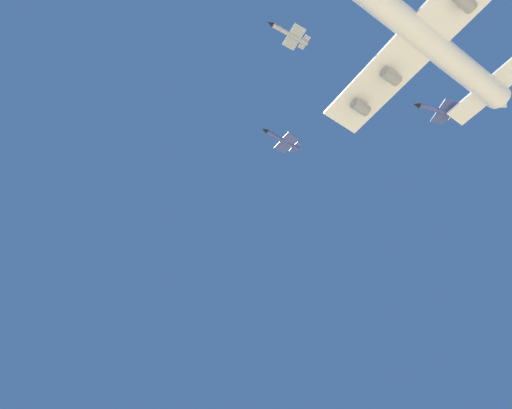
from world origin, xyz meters
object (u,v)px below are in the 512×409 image
Objects in this scene: chase_jet_left_wing at (439,110)px; chase_jet_right_wing at (290,34)px; carrier_jet at (420,34)px; chase_jet_lead at (282,140)px.

chase_jet_right_wing reaches higher than chase_jet_left_wing.
carrier_jet is 52.92m from chase_jet_lead.
chase_jet_right_wing is (17.47, 20.66, 20.53)m from chase_jet_lead.
carrier_jet is at bearing 92.99° from chase_jet_lead.
chase_jet_lead is at bearing -36.20° from chase_jet_left_wing.
carrier_jet is 5.09× the size of chase_jet_right_wing.
chase_jet_lead is 48.58m from chase_jet_left_wing.
carrier_jet reaches higher than chase_jet_left_wing.
chase_jet_right_wing is at bearing -60.14° from carrier_jet.
chase_jet_right_wing is (10.89, -30.58, 32.00)m from carrier_jet.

